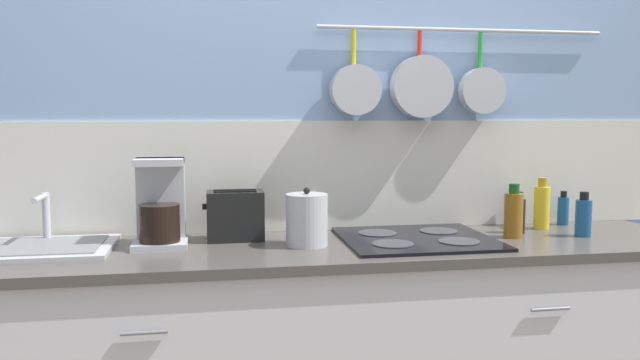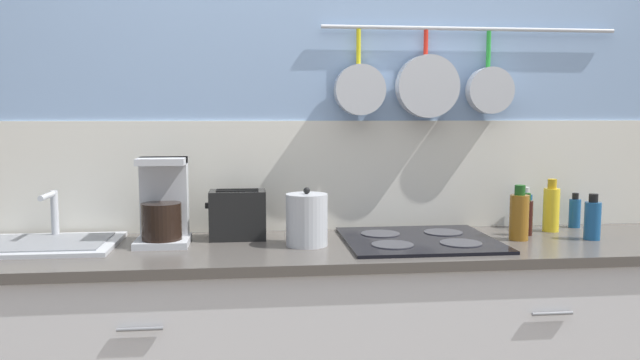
{
  "view_description": "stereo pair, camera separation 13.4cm",
  "coord_description": "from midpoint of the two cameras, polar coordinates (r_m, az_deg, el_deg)",
  "views": [
    {
      "loc": [
        -0.46,
        -2.18,
        1.35
      ],
      "look_at": [
        -0.08,
        0.0,
        1.12
      ],
      "focal_mm": 35.0,
      "sensor_mm": 36.0,
      "label": 1
    },
    {
      "loc": [
        -0.33,
        -2.19,
        1.35
      ],
      "look_at": [
        -0.08,
        0.0,
        1.12
      ],
      "focal_mm": 35.0,
      "sensor_mm": 36.0,
      "label": 2
    }
  ],
  "objects": [
    {
      "name": "bottle_hot_sauce",
      "position": [
        2.83,
        20.09,
        -2.59
      ],
      "size": [
        0.05,
        0.05,
        0.14
      ],
      "color": "navy",
      "rests_on": "countertop"
    },
    {
      "name": "kettle",
      "position": [
        2.24,
        -2.93,
        -3.66
      ],
      "size": [
        0.15,
        0.15,
        0.21
      ],
      "color": "#B7BABF",
      "rests_on": "countertop"
    },
    {
      "name": "countertop",
      "position": [
        2.27,
        0.21,
        -6.36
      ],
      "size": [
        2.71,
        0.59,
        0.03
      ],
      "color": "#4C4742",
      "rests_on": "cabinet_base"
    },
    {
      "name": "cooktop",
      "position": [
        2.36,
        7.24,
        -5.35
      ],
      "size": [
        0.55,
        0.51,
        0.01
      ],
      "color": "black",
      "rests_on": "countertop"
    },
    {
      "name": "wall_back",
      "position": [
        2.55,
        -1.06,
        4.17
      ],
      "size": [
        7.2,
        0.15,
        2.6
      ],
      "color": "#84A3CC",
      "rests_on": "ground_plane"
    },
    {
      "name": "coffee_maker",
      "position": [
        2.32,
        -15.99,
        -2.64
      ],
      "size": [
        0.19,
        0.2,
        0.31
      ],
      "color": "#B7BABF",
      "rests_on": "countertop"
    },
    {
      "name": "toaster",
      "position": [
        2.37,
        -9.37,
        -3.22
      ],
      "size": [
        0.23,
        0.13,
        0.19
      ],
      "color": "black",
      "rests_on": "countertop"
    },
    {
      "name": "bottle_olive_oil",
      "position": [
        2.47,
        15.8,
        -3.01
      ],
      "size": [
        0.07,
        0.07,
        0.21
      ],
      "color": "#8C5919",
      "rests_on": "countertop"
    },
    {
      "name": "sink_basin",
      "position": [
        2.41,
        -25.91,
        -5.45
      ],
      "size": [
        0.51,
        0.38,
        0.18
      ],
      "color": "#B7BABF",
      "rests_on": "countertop"
    },
    {
      "name": "bottle_vinegar",
      "position": [
        2.7,
        18.3,
        -2.3
      ],
      "size": [
        0.06,
        0.06,
        0.21
      ],
      "color": "yellow",
      "rests_on": "countertop"
    },
    {
      "name": "bottle_sesame_oil",
      "position": [
        2.59,
        21.59,
        -3.15
      ],
      "size": [
        0.06,
        0.06,
        0.17
      ],
      "color": "navy",
      "rests_on": "countertop"
    },
    {
      "name": "bottle_dish_soap",
      "position": [
        2.58,
        16.38,
        -3.07
      ],
      "size": [
        0.04,
        0.04,
        0.17
      ],
      "color": "#33140F",
      "rests_on": "countertop"
    },
    {
      "name": "bottle_cooking_wine",
      "position": [
        2.74,
        16.14,
        -2.49
      ],
      "size": [
        0.06,
        0.06,
        0.17
      ],
      "color": "navy",
      "rests_on": "countertop"
    }
  ]
}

